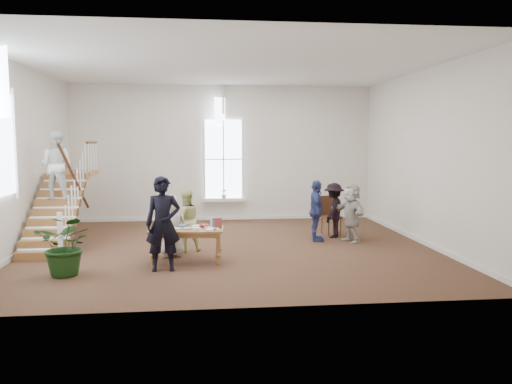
{
  "coord_description": "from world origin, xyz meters",
  "views": [
    {
      "loc": [
        -0.69,
        -12.27,
        2.7
      ],
      "look_at": [
        0.66,
        0.4,
        1.36
      ],
      "focal_mm": 35.0,
      "sensor_mm": 36.0,
      "label": 1
    }
  ],
  "objects": [
    {
      "name": "staircase",
      "position": [
        -4.34,
        0.75,
        1.62
      ],
      "size": [
        1.1,
        4.1,
        2.92
      ],
      "color": "brown",
      "rests_on": "ground"
    },
    {
      "name": "ground",
      "position": [
        0.0,
        0.0,
        0.0
      ],
      "size": [
        10.0,
        10.0,
        0.0
      ],
      "primitive_type": "plane",
      "color": "#472F1B",
      "rests_on": "ground"
    },
    {
      "name": "floor_plant",
      "position": [
        -3.4,
        -2.2,
        0.62
      ],
      "size": [
        1.28,
        1.17,
        1.23
      ],
      "primitive_type": "imported",
      "rotation": [
        0.0,
        0.0,
        -0.21
      ],
      "color": "black",
      "rests_on": "ground"
    },
    {
      "name": "person_yellow",
      "position": [
        -1.12,
        -0.25,
        0.76
      ],
      "size": [
        0.86,
        0.75,
        1.51
      ],
      "primitive_type": "imported",
      "rotation": [
        0.0,
        0.0,
        3.41
      ],
      "color": "#D5D585",
      "rests_on": "ground"
    },
    {
      "name": "woman_cluster_a",
      "position": [
        2.3,
        0.63,
        0.81
      ],
      "size": [
        0.52,
        1.0,
        1.63
      ],
      "primitive_type": "imported",
      "rotation": [
        0.0,
        0.0,
        1.44
      ],
      "color": "navy",
      "rests_on": "ground"
    },
    {
      "name": "woman_cluster_c",
      "position": [
        3.2,
        0.43,
        0.78
      ],
      "size": [
        0.82,
        1.51,
        1.56
      ],
      "primitive_type": "imported",
      "rotation": [
        0.0,
        0.0,
        4.98
      ],
      "color": "#BBB4A8",
      "rests_on": "ground"
    },
    {
      "name": "room_shell",
      "position": [
        -0.0,
        4.39,
        0.4
      ],
      "size": [
        10.49,
        10.0,
        10.0
      ],
      "color": "silver",
      "rests_on": "ground"
    },
    {
      "name": "police_officer",
      "position": [
        -1.52,
        -2.0,
        0.98
      ],
      "size": [
        0.74,
        0.51,
        1.96
      ],
      "primitive_type": "imported",
      "rotation": [
        0.0,
        0.0,
        0.06
      ],
      "color": "black",
      "rests_on": "ground"
    },
    {
      "name": "library_table",
      "position": [
        -1.07,
        -1.35,
        0.67
      ],
      "size": [
        1.66,
        0.91,
        0.82
      ],
      "rotation": [
        0.0,
        0.0,
        -0.07
      ],
      "color": "brown",
      "rests_on": "ground"
    },
    {
      "name": "side_chair",
      "position": [
        2.91,
        1.55,
        0.62
      ],
      "size": [
        0.59,
        0.59,
        1.1
      ],
      "rotation": [
        0.0,
        0.0,
        0.28
      ],
      "color": "#371F0F",
      "rests_on": "ground"
    },
    {
      "name": "elderly_woman",
      "position": [
        -1.42,
        -0.75,
        0.72
      ],
      "size": [
        0.8,
        0.62,
        1.45
      ],
      "primitive_type": "imported",
      "rotation": [
        0.0,
        0.0,
        3.39
      ],
      "color": "beige",
      "rests_on": "ground"
    },
    {
      "name": "woman_cluster_b",
      "position": [
        2.9,
        1.08,
        0.76
      ],
      "size": [
        0.98,
        1.13,
        1.52
      ],
      "primitive_type": "imported",
      "rotation": [
        0.0,
        0.0,
        4.19
      ],
      "color": "black",
      "rests_on": "ground"
    }
  ]
}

